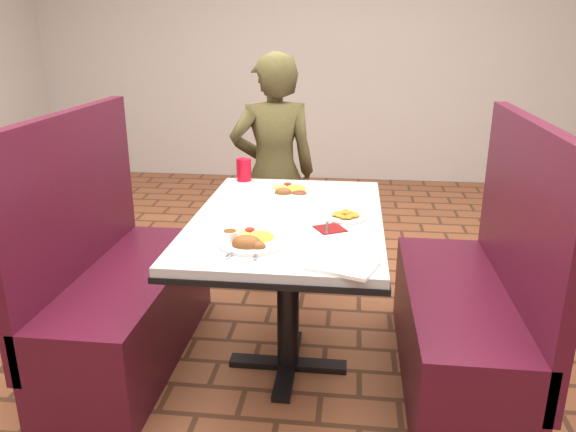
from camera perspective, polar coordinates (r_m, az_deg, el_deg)
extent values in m
plane|color=brown|center=(2.74, 0.00, -15.04)|extent=(7.00, 7.00, 0.00)
cube|color=beige|center=(5.77, 4.26, 17.44)|extent=(6.00, 0.04, 2.80)
cube|color=silver|center=(2.41, 0.00, -0.39)|extent=(0.80, 1.20, 0.03)
cube|color=black|center=(2.42, 0.00, -1.01)|extent=(0.81, 1.21, 0.02)
cylinder|color=black|center=(2.56, 0.00, -8.36)|extent=(0.10, 0.10, 0.69)
cube|color=black|center=(2.73, 0.00, -14.78)|extent=(0.55, 0.08, 0.03)
cube|color=black|center=(2.73, 0.00, -14.78)|extent=(0.08, 0.55, 0.03)
cube|color=#4D1123|center=(2.80, -15.67, -9.66)|extent=(0.45, 1.20, 0.45)
cube|color=#4D1123|center=(2.70, -20.87, -0.23)|extent=(0.06, 1.20, 0.95)
cube|color=#4D1123|center=(2.65, 16.66, -11.43)|extent=(0.45, 1.20, 0.45)
cube|color=#4D1123|center=(2.51, 22.62, -1.91)|extent=(0.06, 1.20, 0.95)
imported|color=brown|center=(3.32, -1.45, 4.32)|extent=(0.58, 0.46, 1.40)
cylinder|color=white|center=(2.10, -3.71, -2.68)|extent=(0.25, 0.25, 0.01)
ellipsoid|color=yellow|center=(2.11, -2.82, -1.62)|extent=(0.10, 0.10, 0.05)
ellipsoid|color=#9DC950|center=(2.14, -4.73, -1.58)|extent=(0.10, 0.08, 0.03)
cylinder|color=red|center=(2.15, -3.90, -1.38)|extent=(0.04, 0.04, 0.01)
ellipsoid|color=brown|center=(2.04, -4.25, -2.17)|extent=(0.11, 0.08, 0.06)
ellipsoid|color=brown|center=(2.02, -3.14, -2.68)|extent=(0.06, 0.04, 0.04)
cylinder|color=white|center=(2.09, -5.91, -2.01)|extent=(0.06, 0.06, 0.04)
cylinder|color=#613412|center=(2.09, -5.92, -1.55)|extent=(0.05, 0.05, 0.00)
cylinder|color=white|center=(2.72, 0.19, 2.39)|extent=(0.24, 0.24, 0.01)
ellipsoid|color=yellow|center=(2.74, 0.83, 3.15)|extent=(0.10, 0.10, 0.04)
ellipsoid|color=#9DC950|center=(2.76, -0.64, 3.14)|extent=(0.10, 0.08, 0.03)
cylinder|color=red|center=(2.77, -0.04, 3.27)|extent=(0.04, 0.04, 0.01)
ellipsoid|color=brown|center=(2.68, 1.17, 2.58)|extent=(0.07, 0.07, 0.03)
ellipsoid|color=brown|center=(2.67, -0.49, 2.81)|extent=(0.08, 0.06, 0.05)
cylinder|color=white|center=(2.38, 5.86, -0.14)|extent=(0.17, 0.17, 0.01)
cube|color=#630E0F|center=(2.26, 4.29, -1.29)|extent=(0.15, 0.15, 0.00)
cube|color=silver|center=(2.26, 3.98, -1.16)|extent=(0.01, 0.13, 0.00)
cylinder|color=red|center=(2.96, -4.51, 4.72)|extent=(0.08, 0.08, 0.12)
cube|color=white|center=(1.91, 5.55, -5.01)|extent=(0.26, 0.23, 0.01)
cube|color=silver|center=(2.03, -2.93, -3.33)|extent=(0.02, 0.18, 0.00)
cube|color=silver|center=(2.03, -5.25, -3.39)|extent=(0.05, 0.16, 0.00)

